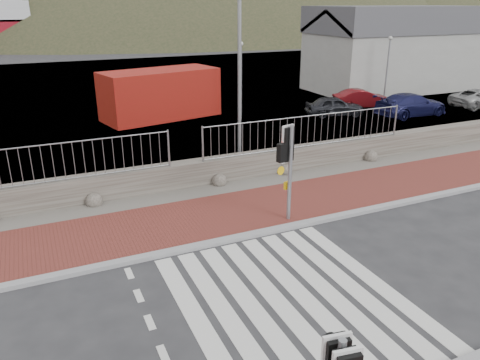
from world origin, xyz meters
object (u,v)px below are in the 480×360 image
car_b (362,99)px  car_c (411,105)px  car_a (334,106)px  traffic_signal_far (290,153)px  shipping_container (160,94)px  streetlight (243,54)px

car_b → car_c: 3.07m
car_b → car_a: bearing=126.7°
traffic_signal_far → shipping_container: (0.17, 14.46, -0.80)m
shipping_container → car_c: shipping_container is taller
shipping_container → car_c: bearing=-35.0°
car_b → car_c: size_ratio=0.78×
car_b → car_c: (1.22, -2.82, 0.08)m
streetlight → car_b: (11.26, 7.27, -3.77)m
shipping_container → car_b: 12.07m
car_b → car_c: bearing=-141.2°
car_a → car_b: bearing=-54.2°
car_a → car_b: (2.73, 1.06, 0.01)m
traffic_signal_far → car_c: size_ratio=0.66×
traffic_signal_far → car_c: traffic_signal_far is taller
streetlight → car_a: size_ratio=2.36×
streetlight → car_c: size_ratio=1.75×
streetlight → car_b: bearing=56.4°
streetlight → car_c: bearing=43.2°
car_a → car_c: size_ratio=0.74×
streetlight → shipping_container: size_ratio=1.23×
streetlight → shipping_container: (-0.50, 9.84, -3.03)m
car_a → car_c: bearing=-99.4°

